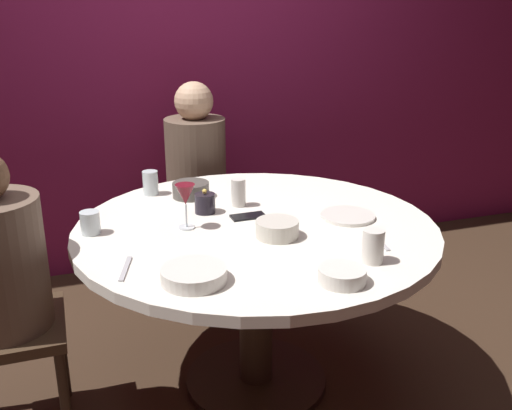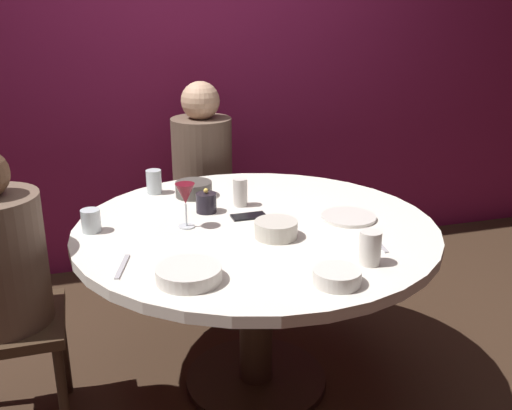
{
  "view_description": "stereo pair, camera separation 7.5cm",
  "coord_description": "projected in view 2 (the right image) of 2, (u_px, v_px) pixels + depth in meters",
  "views": [
    {
      "loc": [
        -0.7,
        -2.03,
        1.58
      ],
      "look_at": [
        0.0,
        0.0,
        0.81
      ],
      "focal_mm": 41.26,
      "sensor_mm": 36.0,
      "label": 1
    },
    {
      "loc": [
        -0.63,
        -2.05,
        1.58
      ],
      "look_at": [
        0.0,
        0.0,
        0.81
      ],
      "focal_mm": 41.26,
      "sensor_mm": 36.0,
      "label": 2
    }
  ],
  "objects": [
    {
      "name": "candle_holder",
      "position": [
        206.0,
        203.0,
        2.42
      ],
      "size": [
        0.08,
        0.08,
        0.1
      ],
      "color": "black",
      "rests_on": "dining_table"
    },
    {
      "name": "dinner_plate",
      "position": [
        348.0,
        217.0,
        2.36
      ],
      "size": [
        0.22,
        0.22,
        0.01
      ],
      "primitive_type": "cylinder",
      "color": "silver",
      "rests_on": "dining_table"
    },
    {
      "name": "seated_diner_back",
      "position": [
        202.0,
        163.0,
        3.22
      ],
      "size": [
        0.4,
        0.4,
        1.16
      ],
      "rotation": [
        0.0,
        0.0,
        4.71
      ],
      "color": "#3F2D1E",
      "rests_on": "ground"
    },
    {
      "name": "cup_near_candle",
      "position": [
        154.0,
        182.0,
        2.65
      ],
      "size": [
        0.07,
        0.07,
        0.11
      ],
      "primitive_type": "cylinder",
      "color": "silver",
      "rests_on": "dining_table"
    },
    {
      "name": "dining_table",
      "position": [
        256.0,
        257.0,
        2.35
      ],
      "size": [
        1.42,
        1.42,
        0.73
      ],
      "color": "silver",
      "rests_on": "ground"
    },
    {
      "name": "fork_near_plate",
      "position": [
        378.0,
        242.0,
        2.13
      ],
      "size": [
        0.04,
        0.18,
        0.01
      ],
      "primitive_type": "cube",
      "rotation": [
        0.0,
        0.0,
        -0.14
      ],
      "color": "#B7B7BC",
      "rests_on": "dining_table"
    },
    {
      "name": "ground_plane",
      "position": [
        256.0,
        382.0,
        2.55
      ],
      "size": [
        8.0,
        8.0,
        0.0
      ],
      "primitive_type": "plane",
      "color": "#382619"
    },
    {
      "name": "wine_glass",
      "position": [
        185.0,
        196.0,
        2.23
      ],
      "size": [
        0.08,
        0.08,
        0.18
      ],
      "color": "silver",
      "rests_on": "dining_table"
    },
    {
      "name": "knife_near_plate",
      "position": [
        122.0,
        267.0,
        1.94
      ],
      "size": [
        0.07,
        0.18,
        0.01
      ],
      "primitive_type": "cube",
      "rotation": [
        0.0,
        0.0,
        -0.29
      ],
      "color": "#B7B7BC",
      "rests_on": "dining_table"
    },
    {
      "name": "bowl_sauce_side",
      "position": [
        337.0,
        277.0,
        1.82
      ],
      "size": [
        0.15,
        0.15,
        0.05
      ],
      "primitive_type": "cylinder",
      "color": "silver",
      "rests_on": "dining_table"
    },
    {
      "name": "back_wall",
      "position": [
        184.0,
        47.0,
        3.39
      ],
      "size": [
        6.0,
        0.1,
        2.6
      ],
      "primitive_type": "cube",
      "color": "maroon",
      "rests_on": "ground"
    },
    {
      "name": "cell_phone",
      "position": [
        249.0,
        216.0,
        2.38
      ],
      "size": [
        0.14,
        0.07,
        0.01
      ],
      "primitive_type": "cube",
      "rotation": [
        0.0,
        0.0,
        4.73
      ],
      "color": "black",
      "rests_on": "dining_table"
    },
    {
      "name": "bowl_small_white",
      "position": [
        189.0,
        274.0,
        1.84
      ],
      "size": [
        0.21,
        0.21,
        0.05
      ],
      "primitive_type": "cylinder",
      "color": "silver",
      "rests_on": "dining_table"
    },
    {
      "name": "bowl_salad_center",
      "position": [
        194.0,
        189.0,
        2.62
      ],
      "size": [
        0.16,
        0.16,
        0.07
      ],
      "primitive_type": "cylinder",
      "color": "#4C4742",
      "rests_on": "dining_table"
    },
    {
      "name": "bowl_serving_large",
      "position": [
        276.0,
        229.0,
        2.17
      ],
      "size": [
        0.16,
        0.16,
        0.06
      ],
      "primitive_type": "cylinder",
      "color": "beige",
      "rests_on": "dining_table"
    },
    {
      "name": "cup_by_right_diner",
      "position": [
        370.0,
        248.0,
        1.95
      ],
      "size": [
        0.07,
        0.07,
        0.12
      ],
      "primitive_type": "cylinder",
      "color": "silver",
      "rests_on": "dining_table"
    },
    {
      "name": "cup_center_front",
      "position": [
        240.0,
        192.0,
        2.49
      ],
      "size": [
        0.06,
        0.06,
        0.12
      ],
      "primitive_type": "cylinder",
      "color": "silver",
      "rests_on": "dining_table"
    },
    {
      "name": "cup_by_left_diner",
      "position": [
        91.0,
        221.0,
        2.22
      ],
      "size": [
        0.07,
        0.07,
        0.09
      ],
      "primitive_type": "cylinder",
      "color": "silver",
      "rests_on": "dining_table"
    }
  ]
}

